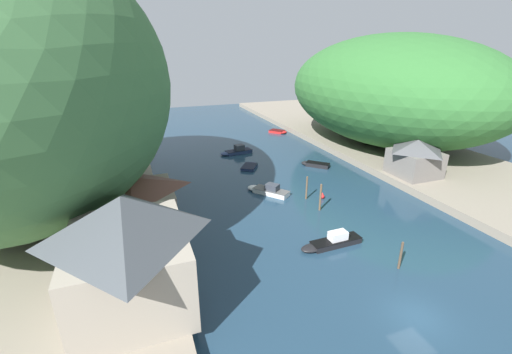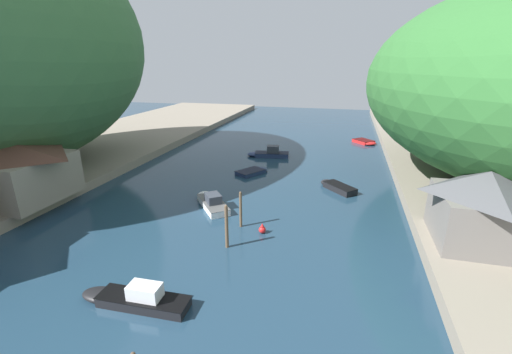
# 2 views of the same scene
# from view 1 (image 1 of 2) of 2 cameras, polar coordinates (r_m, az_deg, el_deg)

# --- Properties ---
(water_surface) EXTENTS (130.00, 130.00, 0.00)m
(water_surface) POSITION_cam_1_polar(r_m,az_deg,el_deg) (50.50, 1.19, 0.19)
(water_surface) COLOR #1E384C
(water_surface) RESTS_ON ground
(left_bank) EXTENTS (22.00, 120.00, 0.99)m
(left_bank) POSITION_cam_1_polar(r_m,az_deg,el_deg) (48.12, -29.56, -3.16)
(left_bank) COLOR gray
(left_bank) RESTS_ON ground
(right_bank) EXTENTS (22.00, 120.00, 0.99)m
(right_bank) POSITION_cam_1_polar(r_m,az_deg,el_deg) (64.35, 23.67, 3.49)
(right_bank) COLOR gray
(right_bank) RESTS_ON ground
(hillside_left) EXTENTS (29.12, 40.77, 26.92)m
(hillside_left) POSITION_cam_1_polar(r_m,az_deg,el_deg) (40.94, -35.48, 12.33)
(hillside_left) COLOR #3D6B3D
(hillside_left) RESTS_ON left_bank
(hillside_right) EXTENTS (32.08, 44.91, 19.14)m
(hillside_right) POSITION_cam_1_polar(r_m,az_deg,el_deg) (67.97, 21.75, 13.36)
(hillside_right) COLOR #2D662D
(hillside_right) RESTS_ON right_bank
(waterfront_building) EXTENTS (8.16, 9.75, 8.15)m
(waterfront_building) POSITION_cam_1_polar(r_m,az_deg,el_deg) (24.98, -20.52, -11.27)
(waterfront_building) COLOR gray
(waterfront_building) RESTS_ON left_bank
(boathouse_shed) EXTENTS (8.35, 7.70, 5.14)m
(boathouse_shed) POSITION_cam_1_polar(r_m,az_deg,el_deg) (35.95, -19.81, -3.82)
(boathouse_shed) COLOR gray
(boathouse_shed) RESTS_ON left_bank
(right_bank_cottage) EXTENTS (6.01, 6.24, 5.07)m
(right_bank_cottage) POSITION_cam_1_polar(r_m,az_deg,el_deg) (52.15, 25.04, 3.04)
(right_bank_cottage) COLOR slate
(right_bank_cottage) RESTS_ON right_bank
(boat_red_skiff) EXTENTS (3.85, 4.44, 0.44)m
(boat_red_skiff) POSITION_cam_1_polar(r_m,az_deg,el_deg) (54.02, -0.99, 1.86)
(boat_red_skiff) COLOR navy
(boat_red_skiff) RESTS_ON water_surface
(boat_white_cruiser) EXTENTS (4.17, 4.24, 0.65)m
(boat_white_cruiser) POSITION_cam_1_polar(r_m,az_deg,el_deg) (55.24, 9.69, 2.11)
(boat_white_cruiser) COLOR black
(boat_white_cruiser) RESTS_ON water_surface
(boat_near_quay) EXTENTS (5.99, 2.68, 1.55)m
(boat_near_quay) POSITION_cam_1_polar(r_m,az_deg,el_deg) (60.89, -3.36, 4.31)
(boat_near_quay) COLOR navy
(boat_near_quay) RESTS_ON water_surface
(boat_open_rowboat) EXTENTS (6.39, 1.63, 1.38)m
(boat_open_rowboat) POSITION_cam_1_polar(r_m,az_deg,el_deg) (34.06, 12.35, -10.57)
(boat_open_rowboat) COLOR black
(boat_open_rowboat) RESTS_ON water_surface
(boat_navy_launch) EXTENTS (4.13, 4.27, 0.53)m
(boat_navy_launch) POSITION_cam_1_polar(r_m,az_deg,el_deg) (76.14, 3.82, 7.57)
(boat_navy_launch) COLOR red
(boat_navy_launch) RESTS_ON water_surface
(boat_small_dinghy) EXTENTS (4.97, 5.63, 1.39)m
(boat_small_dinghy) POSITION_cam_1_polar(r_m,az_deg,el_deg) (44.51, 1.91, -2.19)
(boat_small_dinghy) COLOR white
(boat_small_dinghy) RESTS_ON water_surface
(mooring_post_nearest) EXTENTS (0.22, 0.22, 2.66)m
(mooring_post_nearest) POSITION_cam_1_polar(r_m,az_deg,el_deg) (32.29, 22.98, -11.90)
(mooring_post_nearest) COLOR #4C3D2D
(mooring_post_nearest) RESTS_ON water_surface
(mooring_post_fourth) EXTENTS (0.25, 0.25, 3.31)m
(mooring_post_fourth) POSITION_cam_1_polar(r_m,az_deg,el_deg) (40.19, 10.70, -3.31)
(mooring_post_fourth) COLOR brown
(mooring_post_fourth) RESTS_ON water_surface
(mooring_post_farthest) EXTENTS (0.22, 0.22, 3.04)m
(mooring_post_farthest) POSITION_cam_1_polar(r_m,az_deg,el_deg) (42.89, 8.44, -1.76)
(mooring_post_farthest) COLOR brown
(mooring_post_farthest) RESTS_ON water_surface
(channel_buoy_near) EXTENTS (0.56, 0.56, 0.84)m
(channel_buoy_near) POSITION_cam_1_polar(r_m,az_deg,el_deg) (43.77, 10.99, -3.16)
(channel_buoy_near) COLOR red
(channel_buoy_near) RESTS_ON water_surface
(person_on_quay) EXTENTS (0.27, 0.41, 1.69)m
(person_on_quay) POSITION_cam_1_polar(r_m,az_deg,el_deg) (29.68, -16.37, -12.62)
(person_on_quay) COLOR #282D3D
(person_on_quay) RESTS_ON left_bank
(person_by_boathouse) EXTENTS (0.27, 0.41, 1.69)m
(person_by_boathouse) POSITION_cam_1_polar(r_m,az_deg,el_deg) (33.44, -16.78, -8.59)
(person_by_boathouse) COLOR #282D3D
(person_by_boathouse) RESTS_ON left_bank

